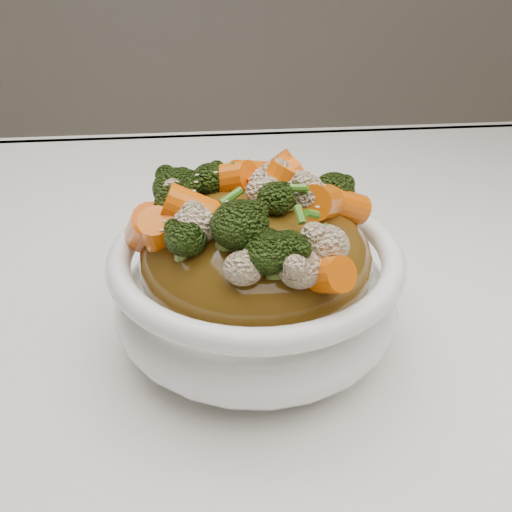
{
  "coord_description": "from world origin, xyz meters",
  "views": [
    {
      "loc": [
        -0.07,
        -0.35,
        1.02
      ],
      "look_at": [
        -0.04,
        -0.02,
        0.82
      ],
      "focal_mm": 42.0,
      "sensor_mm": 36.0,
      "label": 1
    }
  ],
  "objects": [
    {
      "name": "bowl",
      "position": [
        -0.04,
        -0.02,
        0.79
      ],
      "size": [
        0.23,
        0.23,
        0.08
      ],
      "primitive_type": null,
      "rotation": [
        0.0,
        0.0,
        -0.2
      ],
      "color": "white",
      "rests_on": "tablecloth"
    },
    {
      "name": "tablecloth",
      "position": [
        0.0,
        0.0,
        0.73
      ],
      "size": [
        1.2,
        0.8,
        0.04
      ],
      "primitive_type": "cube",
      "color": "white",
      "rests_on": "dining_table"
    },
    {
      "name": "sesame_seeds",
      "position": [
        -0.04,
        -0.02,
        0.87
      ],
      "size": [
        0.16,
        0.16,
        0.01
      ],
      "primitive_type": null,
      "rotation": [
        0.0,
        0.0,
        -0.2
      ],
      "color": "beige",
      "rests_on": "sauce_base"
    },
    {
      "name": "scallions",
      "position": [
        -0.04,
        -0.02,
        0.87
      ],
      "size": [
        0.14,
        0.14,
        0.02
      ],
      "primitive_type": null,
      "rotation": [
        0.0,
        0.0,
        -0.2
      ],
      "color": "#3C781B",
      "rests_on": "sauce_base"
    },
    {
      "name": "cauliflower",
      "position": [
        -0.04,
        -0.02,
        0.87
      ],
      "size": [
        0.18,
        0.18,
        0.03
      ],
      "primitive_type": null,
      "rotation": [
        0.0,
        0.0,
        -0.2
      ],
      "color": "beige",
      "rests_on": "sauce_base"
    },
    {
      "name": "sauce_base",
      "position": [
        -0.04,
        -0.02,
        0.81
      ],
      "size": [
        0.18,
        0.18,
        0.08
      ],
      "primitive_type": "ellipsoid",
      "rotation": [
        0.0,
        0.0,
        -0.2
      ],
      "color": "#57390E",
      "rests_on": "bowl"
    },
    {
      "name": "broccoli",
      "position": [
        -0.04,
        -0.02,
        0.87
      ],
      "size": [
        0.18,
        0.18,
        0.04
      ],
      "primitive_type": null,
      "rotation": [
        0.0,
        0.0,
        -0.2
      ],
      "color": "black",
      "rests_on": "sauce_base"
    },
    {
      "name": "carrots",
      "position": [
        -0.04,
        -0.02,
        0.87
      ],
      "size": [
        0.18,
        0.18,
        0.04
      ],
      "primitive_type": null,
      "rotation": [
        0.0,
        0.0,
        -0.2
      ],
      "color": "#EA6107",
      "rests_on": "sauce_base"
    }
  ]
}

